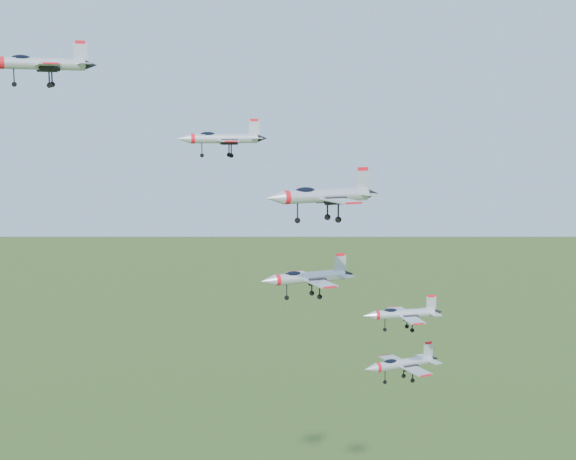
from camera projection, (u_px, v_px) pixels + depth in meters
name	position (u px, v px, depth m)	size (l,w,h in m)	color
jet_lead	(39.00, 63.00, 96.31)	(13.57, 11.14, 3.64)	#B6BCC4
jet_left_high	(221.00, 138.00, 101.32)	(11.52, 9.68, 3.09)	#B6BCC4
jet_right_high	(322.00, 195.00, 87.69)	(13.99, 11.52, 3.74)	#B6BCC4
jet_left_low	(307.00, 277.00, 108.41)	(13.84, 11.36, 3.71)	#B6BCC4
jet_right_low	(402.00, 314.00, 99.78)	(10.39, 8.73, 2.79)	#B6BCC4
jet_trail	(401.00, 364.00, 111.30)	(12.26, 10.11, 3.28)	#B6BCC4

